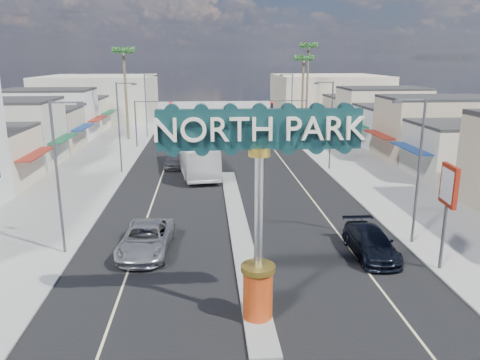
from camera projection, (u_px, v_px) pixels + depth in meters
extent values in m
plane|color=gray|center=(227.00, 171.00, 47.78)|extent=(160.00, 160.00, 0.00)
cube|color=black|center=(227.00, 171.00, 47.78)|extent=(20.00, 120.00, 0.01)
cube|color=gray|center=(238.00, 225.00, 32.33)|extent=(1.30, 30.00, 0.16)
cube|color=gray|center=(87.00, 173.00, 46.75)|extent=(8.00, 120.00, 0.12)
cube|color=gray|center=(361.00, 169.00, 48.78)|extent=(8.00, 120.00, 0.12)
cube|color=beige|center=(28.00, 127.00, 57.82)|extent=(12.00, 42.00, 6.00)
cube|color=#B7B29E|center=(405.00, 123.00, 61.31)|extent=(12.00, 42.00, 6.00)
cube|color=#B7B29E|center=(100.00, 97.00, 88.58)|extent=(20.00, 20.00, 8.00)
cube|color=beige|center=(328.00, 96.00, 91.78)|extent=(20.00, 20.00, 8.00)
cylinder|color=red|center=(258.00, 294.00, 20.46)|extent=(1.30, 1.30, 2.20)
cylinder|color=gold|center=(258.00, 268.00, 20.14)|extent=(1.50, 1.50, 0.25)
cylinder|color=#B7B7BC|center=(259.00, 212.00, 19.51)|extent=(0.36, 0.36, 4.80)
cylinder|color=gold|center=(259.00, 152.00, 18.85)|extent=(0.90, 0.90, 0.35)
cube|color=#0F2D2E|center=(260.00, 129.00, 18.62)|extent=(8.20, 0.50, 1.60)
cylinder|color=#47474C|center=(136.00, 125.00, 59.73)|extent=(0.18, 0.18, 6.00)
cylinder|color=#47474C|center=(154.00, 101.00, 59.18)|extent=(5.00, 0.12, 0.12)
cube|color=black|center=(171.00, 105.00, 59.45)|extent=(0.32, 0.32, 1.00)
sphere|color=red|center=(170.00, 103.00, 59.20)|extent=(0.22, 0.22, 0.22)
cylinder|color=#47474C|center=(305.00, 123.00, 61.33)|extent=(0.18, 0.18, 6.00)
cylinder|color=#47474C|center=(287.00, 101.00, 60.41)|extent=(5.00, 0.12, 0.12)
cube|color=black|center=(272.00, 105.00, 60.39)|extent=(0.32, 0.32, 1.00)
sphere|color=red|center=(272.00, 102.00, 60.14)|extent=(0.22, 0.22, 0.22)
cylinder|color=#47474C|center=(58.00, 181.00, 26.58)|extent=(0.16, 0.16, 9.00)
cylinder|color=#47474C|center=(67.00, 102.00, 25.53)|extent=(1.80, 0.10, 0.10)
cube|color=#47474C|center=(82.00, 104.00, 25.62)|extent=(0.50, 0.22, 0.15)
cylinder|color=#47474C|center=(119.00, 129.00, 45.88)|extent=(0.16, 0.16, 9.00)
cylinder|color=#47474C|center=(126.00, 83.00, 44.83)|extent=(1.80, 0.10, 0.10)
cube|color=#47474C|center=(134.00, 84.00, 44.91)|extent=(0.50, 0.22, 0.15)
cylinder|color=#47474C|center=(146.00, 106.00, 67.10)|extent=(0.16, 0.16, 9.00)
cylinder|color=#47474C|center=(151.00, 75.00, 66.05)|extent=(1.80, 0.10, 0.10)
cube|color=#47474C|center=(156.00, 76.00, 66.13)|extent=(0.50, 0.22, 0.15)
cylinder|color=#47474C|center=(418.00, 174.00, 28.12)|extent=(0.16, 0.16, 9.00)
cylinder|color=#47474C|center=(411.00, 100.00, 26.94)|extent=(1.80, 0.10, 0.10)
cube|color=#47474C|center=(397.00, 102.00, 26.91)|extent=(0.50, 0.22, 0.15)
cylinder|color=#47474C|center=(331.00, 127.00, 47.41)|extent=(0.16, 0.16, 9.00)
cylinder|color=#47474C|center=(324.00, 82.00, 46.23)|extent=(1.80, 0.10, 0.10)
cube|color=#47474C|center=(316.00, 83.00, 46.20)|extent=(0.50, 0.22, 0.15)
cylinder|color=#47474C|center=(292.00, 105.00, 68.64)|extent=(0.16, 0.16, 9.00)
cylinder|color=#47474C|center=(286.00, 75.00, 67.46)|extent=(1.80, 0.10, 0.10)
cube|color=#47474C|center=(281.00, 75.00, 67.42)|extent=(0.50, 0.22, 0.15)
cylinder|color=brown|center=(126.00, 97.00, 64.61)|extent=(0.36, 0.36, 12.00)
cylinder|color=brown|center=(302.00, 96.00, 72.41)|extent=(0.36, 0.36, 11.00)
cylinder|color=brown|center=(307.00, 87.00, 78.09)|extent=(0.36, 0.36, 13.00)
imported|color=#9E9EA2|center=(146.00, 239.00, 27.72)|extent=(3.21, 6.29, 1.70)
imported|color=black|center=(371.00, 242.00, 27.34)|extent=(2.25, 5.49, 1.59)
imported|color=#5F5E63|center=(174.00, 160.00, 49.34)|extent=(2.08, 4.63, 1.54)
imported|color=silver|center=(196.00, 154.00, 47.47)|extent=(4.90, 13.52, 3.68)
cylinder|color=#47474C|center=(443.00, 237.00, 25.13)|extent=(0.18, 0.18, 3.61)
cube|color=maroon|center=(449.00, 185.00, 24.40)|extent=(0.39, 1.82, 2.16)
cube|color=white|center=(447.00, 185.00, 24.40)|extent=(0.15, 1.44, 1.71)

